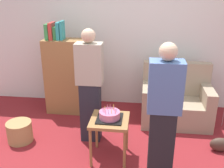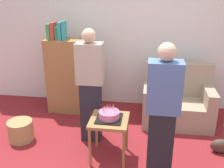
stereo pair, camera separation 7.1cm
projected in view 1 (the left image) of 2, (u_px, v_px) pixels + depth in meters
name	position (u px, v px, depth m)	size (l,w,h in m)	color
wall_back	(137.00, 33.00, 4.63)	(6.00, 0.10, 2.70)	silver
couch	(176.00, 102.00, 4.30)	(1.10, 0.70, 0.96)	gray
bookshelf	(69.00, 75.00, 4.52)	(0.80, 0.36, 1.60)	olive
side_table	(110.00, 125.00, 3.31)	(0.48, 0.48, 0.57)	olive
birthday_cake	(110.00, 115.00, 3.26)	(0.32, 0.32, 0.17)	black
person_blowing_candles	(90.00, 86.00, 3.62)	(0.36, 0.22, 1.63)	#23232D
person_holding_cake	(163.00, 115.00, 2.84)	(0.36, 0.22, 1.63)	black
wicker_basket	(20.00, 132.00, 3.80)	(0.36, 0.36, 0.30)	#A88451
handbag	(220.00, 145.00, 3.58)	(0.28, 0.14, 0.20)	#473328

